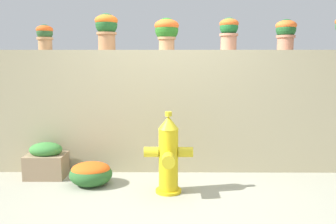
# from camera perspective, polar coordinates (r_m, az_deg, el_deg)

# --- Properties ---
(ground_plane) EXTENTS (24.00, 24.00, 0.00)m
(ground_plane) POSITION_cam_1_polar(r_m,az_deg,el_deg) (3.82, -0.14, -14.04)
(ground_plane) COLOR gray
(stone_wall) EXTENTS (5.35, 0.32, 1.60)m
(stone_wall) POSITION_cam_1_polar(r_m,az_deg,el_deg) (4.64, -0.03, 0.18)
(stone_wall) COLOR tan
(stone_wall) RESTS_ON ground
(potted_plant_1) EXTENTS (0.21, 0.21, 0.33)m
(potted_plant_1) POSITION_cam_1_polar(r_m,az_deg,el_deg) (4.87, -19.53, 11.80)
(potted_plant_1) COLOR #B47F52
(potted_plant_1) RESTS_ON stone_wall
(potted_plant_2) EXTENTS (0.30, 0.30, 0.47)m
(potted_plant_2) POSITION_cam_1_polar(r_m,az_deg,el_deg) (4.72, -10.04, 13.44)
(potted_plant_2) COLOR #AD734B
(potted_plant_2) RESTS_ON stone_wall
(potted_plant_3) EXTENTS (0.32, 0.32, 0.42)m
(potted_plant_3) POSITION_cam_1_polar(r_m,az_deg,el_deg) (4.65, -0.22, 13.20)
(potted_plant_3) COLOR tan
(potted_plant_3) RESTS_ON stone_wall
(potted_plant_4) EXTENTS (0.25, 0.25, 0.42)m
(potted_plant_4) POSITION_cam_1_polar(r_m,az_deg,el_deg) (4.71, 9.94, 12.97)
(potted_plant_4) COLOR #BB785A
(potted_plant_4) RESTS_ON stone_wall
(potted_plant_5) EXTENTS (0.27, 0.27, 0.40)m
(potted_plant_5) POSITION_cam_1_polar(r_m,az_deg,el_deg) (4.87, 18.74, 12.36)
(potted_plant_5) COLOR #B26F54
(potted_plant_5) RESTS_ON stone_wall
(fire_hydrant) EXTENTS (0.54, 0.43, 0.91)m
(fire_hydrant) POSITION_cam_1_polar(r_m,az_deg,el_deg) (3.86, 0.07, -7.21)
(fire_hydrant) COLOR yellow
(fire_hydrant) RESTS_ON ground
(flower_bush_left) EXTENTS (0.51, 0.46, 0.28)m
(flower_bush_left) POSITION_cam_1_polar(r_m,az_deg,el_deg) (4.28, -12.53, -9.68)
(flower_bush_left) COLOR #2C622C
(flower_bush_left) RESTS_ON ground
(planter_box) EXTENTS (0.48, 0.35, 0.45)m
(planter_box) POSITION_cam_1_polar(r_m,az_deg,el_deg) (4.68, -19.31, -7.56)
(planter_box) COLOR #957B5D
(planter_box) RESTS_ON ground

